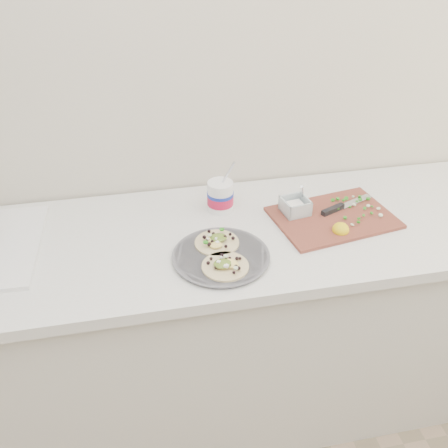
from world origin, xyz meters
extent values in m
cube|color=beige|center=(0.00, 1.73, 1.30)|extent=(3.50, 0.05, 2.60)
cube|color=silver|center=(0.00, 1.43, 0.43)|extent=(2.40, 0.62, 0.86)
cube|color=silver|center=(0.00, 1.41, 0.88)|extent=(2.44, 0.66, 0.04)
cylinder|color=#58585F|center=(0.07, 1.28, 0.91)|extent=(0.29, 0.29, 0.01)
cylinder|color=#58585F|center=(0.07, 1.28, 0.91)|extent=(0.31, 0.31, 0.00)
cylinder|color=white|center=(0.12, 1.56, 0.96)|extent=(0.09, 0.09, 0.11)
cylinder|color=#B9143B|center=(0.12, 1.56, 0.95)|extent=(0.09, 0.09, 0.04)
cylinder|color=#192D99|center=(0.12, 1.56, 0.97)|extent=(0.09, 0.09, 0.01)
cube|color=brown|center=(0.50, 1.42, 0.91)|extent=(0.45, 0.34, 0.01)
cube|color=white|center=(0.37, 1.47, 0.93)|extent=(0.06, 0.06, 0.03)
ellipsoid|color=yellow|center=(0.49, 1.33, 0.93)|extent=(0.06, 0.06, 0.05)
cube|color=silver|center=(0.61, 1.49, 0.91)|extent=(0.15, 0.08, 0.00)
cube|color=black|center=(0.51, 1.45, 0.92)|extent=(0.10, 0.06, 0.02)
camera|label=1|loc=(-0.17, 0.07, 1.86)|focal=40.00mm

